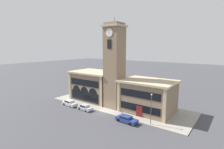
% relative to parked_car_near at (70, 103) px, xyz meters
% --- Properties ---
extents(ground_plane, '(300.00, 300.00, 0.00)m').
position_rel_parked_car_near_xyz_m(ground_plane, '(10.51, 1.33, -0.76)').
color(ground_plane, '#424247').
extents(sidewalk_kerb, '(38.61, 13.34, 0.15)m').
position_rel_parked_car_near_xyz_m(sidewalk_kerb, '(10.51, 8.00, -0.69)').
color(sidewalk_kerb, gray).
rests_on(sidewalk_kerb, ground_plane).
extents(clock_tower, '(4.90, 4.90, 22.73)m').
position_rel_parked_car_near_xyz_m(clock_tower, '(10.50, 6.08, 10.05)').
color(clock_tower, '#897056').
rests_on(clock_tower, ground_plane).
extents(town_hall_left_wing, '(13.61, 9.39, 8.54)m').
position_rel_parked_car_near_xyz_m(town_hall_left_wing, '(1.65, 8.29, 3.53)').
color(town_hall_left_wing, '#897056').
rests_on(town_hall_left_wing, ground_plane).
extents(town_hall_right_wing, '(12.66, 9.39, 7.79)m').
position_rel_parked_car_near_xyz_m(town_hall_right_wing, '(18.89, 8.30, 3.16)').
color(town_hall_right_wing, '#897056').
rests_on(town_hall_right_wing, ground_plane).
extents(parked_car_near, '(4.65, 2.08, 1.47)m').
position_rel_parked_car_near_xyz_m(parked_car_near, '(0.00, 0.00, 0.00)').
color(parked_car_near, silver).
rests_on(parked_car_near, ground_plane).
extents(parked_car_mid, '(4.14, 1.96, 1.39)m').
position_rel_parked_car_near_xyz_m(parked_car_mid, '(5.76, -0.00, -0.04)').
color(parked_car_mid, '#B2B7C1').
rests_on(parked_car_mid, ground_plane).
extents(parked_car_far, '(4.84, 2.13, 1.38)m').
position_rel_parked_car_near_xyz_m(parked_car_far, '(18.00, -0.00, -0.03)').
color(parked_car_far, navy).
rests_on(parked_car_far, ground_plane).
extents(street_lamp, '(0.36, 0.36, 6.38)m').
position_rel_parked_car_near_xyz_m(street_lamp, '(22.60, 1.82, 3.51)').
color(street_lamp, '#4C4C51').
rests_on(street_lamp, sidewalk_kerb).
extents(bollard, '(0.18, 0.18, 1.06)m').
position_rel_parked_car_near_xyz_m(bollard, '(15.81, 1.66, -0.09)').
color(bollard, black).
rests_on(bollard, sidewalk_kerb).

